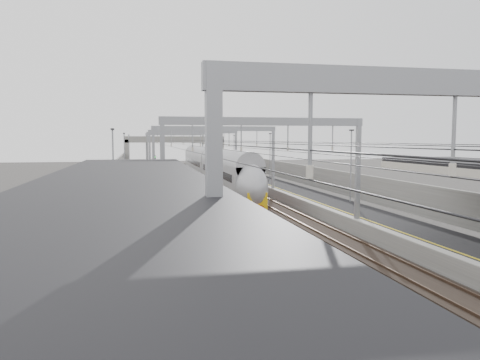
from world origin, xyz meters
name	(u,v)px	position (x,y,z in m)	size (l,w,h in m)	color
platform_left	(137,193)	(-8.00, 45.00, 0.50)	(4.00, 120.00, 1.00)	black
platform_right	(280,189)	(8.00, 45.00, 0.50)	(4.00, 120.00, 1.00)	black
tracks	(211,195)	(0.00, 45.00, 0.05)	(11.40, 140.00, 0.20)	black
overhead_line	(203,140)	(0.00, 51.62, 6.14)	(13.00, 140.00, 6.60)	gray
canopy_left	(117,200)	(-8.02, 2.99, 5.09)	(4.40, 30.00, 4.24)	black
overbridge	(175,143)	(0.00, 100.00, 5.31)	(22.00, 2.20, 6.90)	slate
wall_left	(106,183)	(-11.20, 45.00, 1.60)	(0.30, 120.00, 3.20)	slate
wall_right	(306,179)	(11.20, 45.00, 1.60)	(0.30, 120.00, 3.20)	slate
train	(215,173)	(1.50, 51.96, 2.04)	(2.62, 47.71, 4.14)	maroon
signal_green	(155,162)	(-5.20, 75.54, 2.42)	(0.32, 0.32, 3.48)	black
signal_red_near	(207,162)	(3.20, 71.05, 2.42)	(0.32, 0.32, 3.48)	black
signal_red_far	(223,163)	(5.40, 68.33, 2.42)	(0.32, 0.32, 3.48)	black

